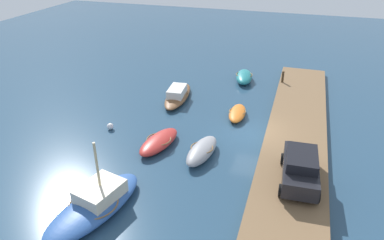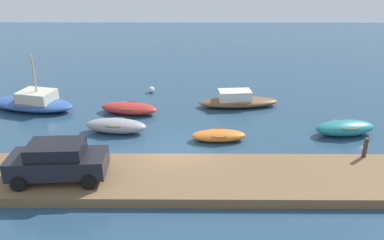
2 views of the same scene
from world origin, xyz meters
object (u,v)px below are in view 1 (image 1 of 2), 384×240
rowboat_teal (244,77)px  rowboat_grey (202,151)px  sailboat_blue (96,203)px  rowboat_red (159,142)px  motorboat_brown (178,95)px  dinghy_orange (237,113)px  mooring_post_mid_west (283,77)px  marker_buoy (110,126)px  parked_car (300,167)px

rowboat_teal → rowboat_grey: 12.97m
rowboat_teal → sailboat_blue: size_ratio=0.57×
rowboat_red → sailboat_blue: sailboat_blue is taller
motorboat_brown → dinghy_orange: motorboat_brown is taller
dinghy_orange → sailboat_blue: size_ratio=0.49×
mooring_post_mid_west → marker_buoy: (-11.34, 10.54, -0.69)m
sailboat_blue → marker_buoy: size_ratio=13.62×
rowboat_teal → marker_buoy: size_ratio=7.83×
rowboat_grey → parked_car: (-1.33, -5.67, 0.90)m
rowboat_grey → mooring_post_mid_west: bearing=-9.2°
rowboat_grey → marker_buoy: (1.29, 6.93, -0.18)m
rowboat_grey → parked_car: 5.89m
parked_car → rowboat_red: bearing=76.5°
dinghy_orange → mooring_post_mid_west: size_ratio=3.09×
sailboat_blue → mooring_post_mid_west: size_ratio=6.36×
rowboat_teal → marker_buoy: (-11.68, 7.14, -0.19)m
rowboat_red → motorboat_brown: bearing=21.0°
rowboat_teal → rowboat_red: 13.07m
dinghy_orange → rowboat_red: bearing=142.0°
sailboat_blue → parked_car: 10.43m
rowboat_grey → dinghy_orange: size_ratio=1.20×
rowboat_grey → motorboat_brown: bearing=36.3°
mooring_post_mid_west → motorboat_brown: bearing=124.1°
rowboat_grey → marker_buoy: bearing=86.2°
sailboat_blue → mooring_post_mid_west: sailboat_blue is taller
rowboat_teal → dinghy_orange: (-7.17, -0.81, -0.12)m
rowboat_red → sailboat_blue: bearing=-175.1°
rowboat_red → rowboat_grey: size_ratio=1.07×
rowboat_teal → parked_car: bearing=-167.3°
rowboat_teal → motorboat_brown: bearing=133.8°
rowboat_grey → marker_buoy: rowboat_grey is taller
mooring_post_mid_west → parked_car: size_ratio=0.24×
rowboat_grey → marker_buoy: 7.05m
rowboat_teal → dinghy_orange: rowboat_teal is taller
rowboat_red → sailboat_blue: 6.46m
dinghy_orange → sailboat_blue: bearing=156.4°
sailboat_blue → motorboat_brown: bearing=16.1°
parked_car → mooring_post_mid_west: bearing=5.5°
rowboat_red → mooring_post_mid_west: mooring_post_mid_west is taller
marker_buoy → rowboat_teal: bearing=-31.4°
dinghy_orange → sailboat_blue: (-11.95, 4.57, 0.19)m
rowboat_teal → parked_car: (-14.30, -5.46, 0.90)m
rowboat_grey → mooring_post_mid_west: size_ratio=3.72×
dinghy_orange → rowboat_teal: bearing=3.7°
mooring_post_mid_west → marker_buoy: bearing=137.1°
motorboat_brown → dinghy_orange: bearing=-111.8°
mooring_post_mid_west → parked_car: parked_car is taller
rowboat_teal → mooring_post_mid_west: bearing=-103.8°
rowboat_red → marker_buoy: rowboat_red is taller
rowboat_teal → motorboat_brown: 7.12m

